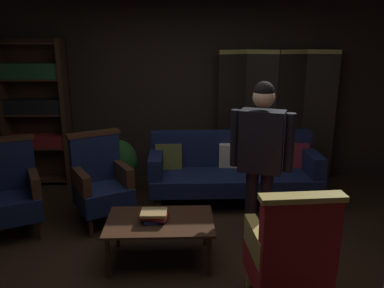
{
  "coord_description": "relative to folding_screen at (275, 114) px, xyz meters",
  "views": [
    {
      "loc": [
        -0.14,
        -3.29,
        2.09
      ],
      "look_at": [
        0.0,
        0.8,
        0.95
      ],
      "focal_mm": 36.51,
      "sensor_mm": 36.0,
      "label": 1
    }
  ],
  "objects": [
    {
      "name": "book_tan_leather",
      "position": [
        -1.65,
        -2.23,
        -0.48
      ],
      "size": [
        0.25,
        0.2,
        0.03
      ],
      "primitive_type": "cube",
      "rotation": [
        0.0,
        0.0,
        -0.03
      ],
      "color": "#9E7A47",
      "rests_on": "book_red_leather"
    },
    {
      "name": "armchair_gilt_accent",
      "position": [
        -0.57,
        -2.95,
        -0.5
      ],
      "size": [
        0.62,
        0.61,
        1.04
      ],
      "color": "tan",
      "rests_on": "ground_plane"
    },
    {
      "name": "back_wall",
      "position": [
        -1.27,
        0.18,
        0.41
      ],
      "size": [
        7.2,
        0.1,
        2.8
      ],
      "primitive_type": "cube",
      "color": "black",
      "rests_on": "ground_plane"
    },
    {
      "name": "book_red_leather",
      "position": [
        -1.65,
        -2.23,
        -0.51
      ],
      "size": [
        0.28,
        0.21,
        0.04
      ],
      "primitive_type": "cube",
      "rotation": [
        0.0,
        0.0,
        -0.24
      ],
      "color": "maroon",
      "rests_on": "book_navy_cloth"
    },
    {
      "name": "book_navy_cloth",
      "position": [
        -1.65,
        -2.23,
        -0.55
      ],
      "size": [
        0.21,
        0.19,
        0.03
      ],
      "primitive_type": "cube",
      "rotation": [
        0.0,
        0.0,
        0.14
      ],
      "color": "navy",
      "rests_on": "coffee_table"
    },
    {
      "name": "folding_screen",
      "position": [
        0.0,
        0.0,
        0.0
      ],
      "size": [
        1.73,
        0.24,
        1.9
      ],
      "color": "black",
      "rests_on": "ground_plane"
    },
    {
      "name": "velvet_couch",
      "position": [
        -0.72,
        -0.81,
        -0.53
      ],
      "size": [
        2.12,
        0.78,
        0.88
      ],
      "color": "#382114",
      "rests_on": "ground_plane"
    },
    {
      "name": "potted_plant",
      "position": [
        -2.2,
        -0.66,
        -0.54
      ],
      "size": [
        0.49,
        0.49,
        0.78
      ],
      "color": "brown",
      "rests_on": "ground_plane"
    },
    {
      "name": "bookshelf",
      "position": [
        -3.42,
        -0.07,
        0.1
      ],
      "size": [
        0.9,
        0.32,
        2.05
      ],
      "color": "#382114",
      "rests_on": "ground_plane"
    },
    {
      "name": "ground_plane",
      "position": [
        -1.27,
        -2.27,
        -0.99
      ],
      "size": [
        10.0,
        10.0,
        0.0
      ],
      "primitive_type": "plane",
      "color": "black"
    },
    {
      "name": "armchair_wing_left",
      "position": [
        -3.22,
        -1.61,
        -0.5
      ],
      "size": [
        0.77,
        0.77,
        1.04
      ],
      "color": "#382114",
      "rests_on": "ground_plane"
    },
    {
      "name": "standing_figure",
      "position": [
        -0.65,
        -2.11,
        0.04
      ],
      "size": [
        0.55,
        0.34,
        1.7
      ],
      "color": "black",
      "rests_on": "ground_plane"
    },
    {
      "name": "coffee_table",
      "position": [
        -1.59,
        -2.22,
        -0.61
      ],
      "size": [
        1.0,
        0.64,
        0.42
      ],
      "color": "#382114",
      "rests_on": "ground_plane"
    },
    {
      "name": "armchair_wing_right",
      "position": [
        -2.3,
        -1.38,
        -0.5
      ],
      "size": [
        0.79,
        0.78,
        1.04
      ],
      "color": "#382114",
      "rests_on": "ground_plane"
    }
  ]
}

